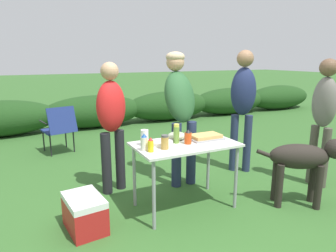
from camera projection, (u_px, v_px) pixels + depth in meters
ground_plane at (184, 206)px, 3.38m from camera, size 60.00×60.00×0.00m
shrub_hedge at (94, 111)px, 7.16m from camera, size 14.40×0.90×0.77m
folding_table at (185, 150)px, 3.23m from camera, size 1.10×0.64×0.74m
food_tray at (206, 137)px, 3.37m from camera, size 0.38×0.24×0.06m
plate_stack at (163, 143)px, 3.15m from camera, size 0.22×0.22×0.04m
mixing_bowl at (177, 136)px, 3.35m from camera, size 0.21×0.21×0.09m
paper_cup_stack at (145, 138)px, 3.11m from camera, size 0.08×0.08×0.17m
mustard_bottle at (151, 145)px, 2.91m from camera, size 0.06×0.06×0.15m
spice_jar at (165, 142)px, 3.00m from camera, size 0.08×0.08×0.15m
relish_jar at (176, 134)px, 3.20m from camera, size 0.06×0.06×0.21m
hot_sauce_bottle at (188, 137)px, 3.18m from camera, size 0.08×0.08×0.16m
mayo_bottle at (144, 142)px, 2.95m from camera, size 0.07×0.07×0.17m
standing_person_in_gray_fleece at (180, 103)px, 3.84m from camera, size 0.40×0.52×1.72m
standing_person_in_olive_jacket at (324, 110)px, 3.74m from camera, size 0.24×0.33×1.63m
standing_person_in_red_jacket at (243, 99)px, 4.22m from camera, size 0.43×0.41×1.74m
standing_person_with_beanie at (111, 116)px, 3.58m from camera, size 0.44×0.38×1.59m
dog at (304, 160)px, 3.31m from camera, size 0.89×0.62×0.78m
camp_chair_green_behind_table at (59, 127)px, 5.17m from camera, size 0.58×0.67×0.83m
cooler_box at (85, 213)px, 2.89m from camera, size 0.37×0.51×0.34m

